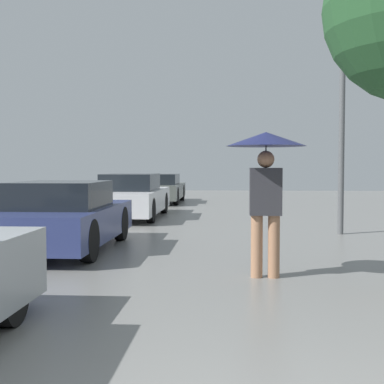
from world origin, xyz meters
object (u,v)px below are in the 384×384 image
object	(u,v)px
parked_car_farthest	(160,189)
parked_car_third	(132,197)
pedestrian	(266,164)
street_lamp	(342,100)
parked_car_second	(64,217)

from	to	relation	value
parked_car_farthest	parked_car_third	bearing A→B (deg)	-90.19
parked_car_third	parked_car_farthest	distance (m)	6.16
pedestrian	street_lamp	world-z (taller)	street_lamp
parked_car_farthest	parked_car_second	bearing A→B (deg)	-90.85
parked_car_third	parked_car_second	bearing A→B (deg)	-91.55
pedestrian	parked_car_third	distance (m)	8.63
parked_car_third	parked_car_farthest	bearing A→B (deg)	89.81
parked_car_second	parked_car_farthest	bearing A→B (deg)	89.15
parked_car_farthest	street_lamp	distance (m)	11.05
pedestrian	parked_car_farthest	distance (m)	14.50
parked_car_second	parked_car_farthest	distance (m)	12.00
parked_car_second	street_lamp	size ratio (longest dim) A/B	0.93
pedestrian	parked_car_third	xyz separation A→B (m)	(-3.20, 7.96, -0.91)
pedestrian	parked_car_farthest	xyz separation A→B (m)	(-3.18, 14.12, -0.94)
pedestrian	street_lamp	size ratio (longest dim) A/B	0.45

